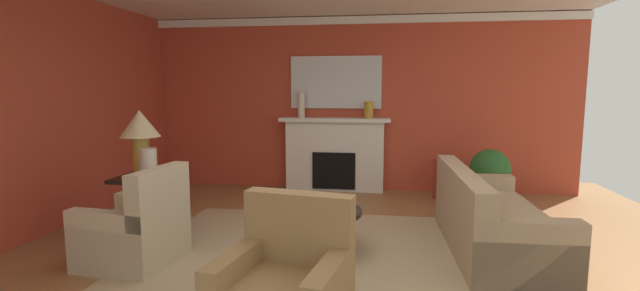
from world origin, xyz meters
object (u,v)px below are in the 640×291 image
at_px(coffee_table, 313,220).
at_px(side_table, 144,202).
at_px(table_lamp, 140,130).
at_px(mantel_mirror, 336,82).
at_px(sofa, 490,223).
at_px(vase_mantel_right, 369,110).
at_px(potted_plant, 490,173).
at_px(vase_tall_corner, 442,179).
at_px(fireplace, 335,156).
at_px(armchair_near_window, 136,232).
at_px(vase_mantel_left, 301,105).
at_px(vase_on_side_table, 149,164).

xyz_separation_m(coffee_table, side_table, (-1.98, 0.18, 0.06)).
bearing_deg(table_lamp, mantel_mirror, 55.47).
height_order(sofa, coffee_table, sofa).
bearing_deg(vase_mantel_right, potted_plant, -20.74).
bearing_deg(coffee_table, vase_tall_corner, 57.37).
distance_m(fireplace, side_table, 3.23).
distance_m(table_lamp, vase_tall_corner, 4.37).
bearing_deg(vase_mantel_right, table_lamp, -133.45).
height_order(sofa, vase_tall_corner, sofa).
distance_m(mantel_mirror, potted_plant, 2.76).
relative_size(armchair_near_window, potted_plant, 1.14).
bearing_deg(vase_mantel_left, potted_plant, -13.09).
bearing_deg(table_lamp, vase_tall_corner, 32.92).
bearing_deg(coffee_table, mantel_mirror, 91.91).
relative_size(sofa, armchair_near_window, 2.24).
height_order(side_table, vase_on_side_table, vase_on_side_table).
distance_m(armchair_near_window, coffee_table, 1.74).
bearing_deg(vase_on_side_table, mantel_mirror, 58.76).
relative_size(fireplace, side_table, 2.57).
relative_size(armchair_near_window, side_table, 1.36).
xyz_separation_m(side_table, table_lamp, (-0.00, 0.00, 0.82)).
bearing_deg(potted_plant, fireplace, 162.80).
xyz_separation_m(mantel_mirror, vase_mantel_right, (0.55, -0.17, -0.44)).
distance_m(vase_mantel_right, vase_on_side_table, 3.56).
bearing_deg(armchair_near_window, vase_tall_corner, 43.23).
relative_size(sofa, vase_mantel_right, 7.91).
distance_m(fireplace, vase_mantel_left, 1.01).
height_order(mantel_mirror, sofa, mantel_mirror).
bearing_deg(vase_on_side_table, sofa, 3.60).
xyz_separation_m(armchair_near_window, vase_tall_corner, (3.25, 3.05, 0.00)).
bearing_deg(vase_tall_corner, side_table, -147.08).
distance_m(sofa, coffee_table, 1.84).
height_order(mantel_mirror, coffee_table, mantel_mirror).
bearing_deg(vase_mantel_left, sofa, -45.00).
distance_m(vase_on_side_table, vase_tall_corner, 4.25).
relative_size(sofa, table_lamp, 2.83).
relative_size(side_table, vase_tall_corner, 1.14).
distance_m(mantel_mirror, side_table, 3.60).
height_order(mantel_mirror, table_lamp, mantel_mirror).
bearing_deg(armchair_near_window, coffee_table, 18.54).
distance_m(coffee_table, vase_mantel_left, 3.03).
relative_size(mantel_mirror, side_table, 2.14).
bearing_deg(coffee_table, vase_on_side_table, 178.12).
bearing_deg(armchair_near_window, vase_mantel_right, 57.56).
bearing_deg(vase_tall_corner, armchair_near_window, -136.77).
xyz_separation_m(vase_mantel_right, potted_plant, (1.75, -0.66, -0.85)).
xyz_separation_m(vase_on_side_table, vase_tall_corner, (3.44, 2.44, -0.56)).
bearing_deg(vase_tall_corner, coffee_table, -122.63).
relative_size(table_lamp, potted_plant, 0.90).
height_order(table_lamp, potted_plant, table_lamp).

